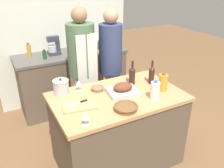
# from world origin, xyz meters

# --- Properties ---
(ground_plane) EXTENTS (12.00, 12.00, 0.00)m
(ground_plane) POSITION_xyz_m (0.00, 0.00, 0.00)
(ground_plane) COLOR brown
(kitchen_island) EXTENTS (1.39, 0.86, 0.88)m
(kitchen_island) POSITION_xyz_m (0.00, 0.00, 0.44)
(kitchen_island) COLOR brown
(kitchen_island) RESTS_ON ground_plane
(back_counter) EXTENTS (1.72, 0.60, 0.93)m
(back_counter) POSITION_xyz_m (0.00, 1.49, 0.46)
(back_counter) COLOR brown
(back_counter) RESTS_ON ground_plane
(back_wall) EXTENTS (2.22, 0.10, 2.55)m
(back_wall) POSITION_xyz_m (0.00, 1.84, 1.27)
(back_wall) COLOR silver
(back_wall) RESTS_ON ground_plane
(roasting_pan) EXTENTS (0.35, 0.29, 0.13)m
(roasting_pan) POSITION_xyz_m (0.07, 0.01, 0.93)
(roasting_pan) COLOR #BCBCC1
(roasting_pan) RESTS_ON kitchen_island
(wicker_basket) EXTENTS (0.23, 0.23, 0.05)m
(wicker_basket) POSITION_xyz_m (-0.07, -0.29, 0.91)
(wicker_basket) COLOR brown
(wicker_basket) RESTS_ON kitchen_island
(cutting_board) EXTENTS (0.35, 0.24, 0.02)m
(cutting_board) POSITION_xyz_m (-0.45, -0.03, 0.89)
(cutting_board) COLOR tan
(cutting_board) RESTS_ON kitchen_island
(stock_pot) EXTENTS (0.17, 0.17, 0.18)m
(stock_pot) POSITION_xyz_m (-0.51, 0.33, 0.96)
(stock_pot) COLOR #B7B7BC
(stock_pot) RESTS_ON kitchen_island
(mixing_bowl) EXTENTS (0.14, 0.14, 0.04)m
(mixing_bowl) POSITION_xyz_m (-0.14, 0.21, 0.90)
(mixing_bowl) COLOR #846647
(mixing_bowl) RESTS_ON kitchen_island
(juice_jug) EXTENTS (0.10, 0.10, 0.20)m
(juice_jug) POSITION_xyz_m (0.49, -0.13, 0.97)
(juice_jug) COLOR orange
(juice_jug) RESTS_ON kitchen_island
(milk_jug) EXTENTS (0.09, 0.09, 0.20)m
(milk_jug) POSITION_xyz_m (0.30, -0.24, 0.97)
(milk_jug) COLOR white
(milk_jug) RESTS_ON kitchen_island
(wine_bottle_green) EXTENTS (0.07, 0.07, 0.28)m
(wine_bottle_green) POSITION_xyz_m (0.29, 0.18, 0.99)
(wine_bottle_green) COLOR #381E19
(wine_bottle_green) RESTS_ON kitchen_island
(wine_bottle_dark) EXTENTS (0.07, 0.07, 0.28)m
(wine_bottle_dark) POSITION_xyz_m (0.50, 0.08, 0.99)
(wine_bottle_dark) COLOR #381E19
(wine_bottle_dark) RESTS_ON kitchen_island
(wine_glass_left) EXTENTS (0.07, 0.07, 0.12)m
(wine_glass_left) POSITION_xyz_m (-0.50, -0.34, 0.97)
(wine_glass_left) COLOR silver
(wine_glass_left) RESTS_ON kitchen_island
(wine_glass_right) EXTENTS (0.07, 0.07, 0.12)m
(wine_glass_right) POSITION_xyz_m (-0.32, 0.30, 0.97)
(wine_glass_right) COLOR silver
(wine_glass_right) RESTS_ON kitchen_island
(knife_chef) EXTENTS (0.21, 0.05, 0.01)m
(knife_chef) POSITION_xyz_m (-0.43, 0.02, 0.90)
(knife_chef) COLOR #B7B7BC
(knife_chef) RESTS_ON cutting_board
(stand_mixer) EXTENTS (0.18, 0.14, 0.28)m
(stand_mixer) POSITION_xyz_m (-0.25, 1.52, 1.04)
(stand_mixer) COLOR #333842
(stand_mixer) RESTS_ON back_counter
(condiment_bottle_tall) EXTENTS (0.06, 0.06, 0.16)m
(condiment_bottle_tall) POSITION_xyz_m (0.48, 1.45, 1.00)
(condiment_bottle_tall) COLOR #234C28
(condiment_bottle_tall) RESTS_ON back_counter
(condiment_bottle_short) EXTENTS (0.06, 0.06, 0.14)m
(condiment_bottle_short) POSITION_xyz_m (-0.42, 1.39, 0.99)
(condiment_bottle_short) COLOR #234C28
(condiment_bottle_short) RESTS_ON back_counter
(condiment_bottle_extra) EXTENTS (0.06, 0.06, 0.20)m
(condiment_bottle_extra) POSITION_xyz_m (-0.60, 1.59, 1.02)
(condiment_bottle_extra) COLOR #B28E2D
(condiment_bottle_extra) RESTS_ON back_counter
(person_cook_aproned) EXTENTS (0.36, 0.37, 1.69)m
(person_cook_aproned) POSITION_xyz_m (-0.07, 0.84, 0.94)
(person_cook_aproned) COLOR beige
(person_cook_aproned) RESTS_ON ground_plane
(person_cook_guest) EXTENTS (0.31, 0.31, 1.65)m
(person_cook_guest) POSITION_xyz_m (0.33, 0.78, 0.92)
(person_cook_guest) COLOR beige
(person_cook_guest) RESTS_ON ground_plane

